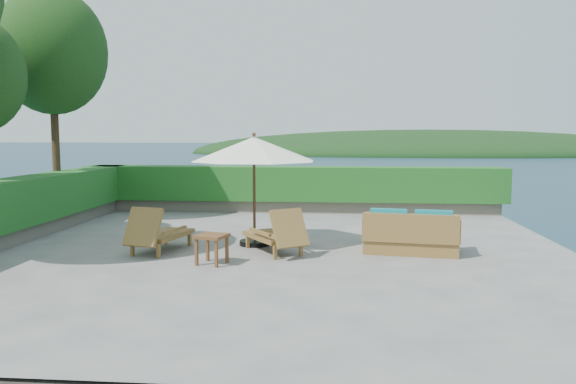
# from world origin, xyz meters

# --- Properties ---
(ground) EXTENTS (12.00, 12.00, 0.00)m
(ground) POSITION_xyz_m (0.00, 0.00, 0.00)
(ground) COLOR gray
(ground) RESTS_ON ground
(foundation) EXTENTS (12.00, 12.00, 3.00)m
(foundation) POSITION_xyz_m (0.00, 0.00, -1.55)
(foundation) COLOR #574E45
(foundation) RESTS_ON ocean
(offshore_island) EXTENTS (126.00, 57.60, 12.60)m
(offshore_island) POSITION_xyz_m (25.00, 140.00, -3.00)
(offshore_island) COLOR black
(offshore_island) RESTS_ON ocean
(planter_wall_far) EXTENTS (12.00, 0.60, 0.36)m
(planter_wall_far) POSITION_xyz_m (0.00, 5.60, 0.18)
(planter_wall_far) COLOR slate
(planter_wall_far) RESTS_ON ground
(planter_wall_left) EXTENTS (0.60, 12.00, 0.36)m
(planter_wall_left) POSITION_xyz_m (-5.60, 0.00, 0.18)
(planter_wall_left) COLOR slate
(planter_wall_left) RESTS_ON ground
(hedge_far) EXTENTS (12.40, 0.90, 1.00)m
(hedge_far) POSITION_xyz_m (0.00, 5.60, 0.85)
(hedge_far) COLOR #1B4F16
(hedge_far) RESTS_ON planter_wall_far
(hedge_left) EXTENTS (0.90, 12.40, 1.00)m
(hedge_left) POSITION_xyz_m (-5.60, 0.00, 0.85)
(hedge_left) COLOR #1B4F16
(hedge_left) RESTS_ON planter_wall_left
(tree_far) EXTENTS (2.80, 2.80, 6.03)m
(tree_far) POSITION_xyz_m (-6.00, 3.20, 4.40)
(tree_far) COLOR #47301B
(tree_far) RESTS_ON ground
(patio_umbrella) EXTENTS (3.41, 3.41, 2.35)m
(patio_umbrella) POSITION_xyz_m (-0.38, 0.56, 1.98)
(patio_umbrella) COLOR black
(patio_umbrella) RESTS_ON ground
(lounge_left) EXTENTS (1.02, 1.74, 0.94)m
(lounge_left) POSITION_xyz_m (-2.17, -0.32, 0.39)
(lounge_left) COLOR olive
(lounge_left) RESTS_ON ground
(lounge_right) EXTENTS (1.44, 1.69, 0.92)m
(lounge_right) POSITION_xyz_m (0.17, -0.23, 0.39)
(lounge_right) COLOR olive
(lounge_right) RESTS_ON ground
(side_table) EXTENTS (0.63, 0.63, 0.54)m
(side_table) POSITION_xyz_m (-0.89, -1.21, 0.44)
(side_table) COLOR brown
(side_table) RESTS_ON ground
(wicker_loveseat) EXTENTS (1.94, 1.19, 0.89)m
(wicker_loveseat) POSITION_xyz_m (2.77, 0.05, 0.35)
(wicker_loveseat) COLOR olive
(wicker_loveseat) RESTS_ON ground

